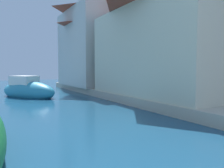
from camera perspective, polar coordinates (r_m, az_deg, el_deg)
moored_boat_3 at (r=17.58m, az=-20.64°, el=-1.48°), size 4.08×5.12×1.90m
waterfront_building_main at (r=14.56m, az=14.22°, el=10.10°), size 6.20×9.86×6.26m
waterfront_building_annex at (r=22.64m, az=-2.98°, el=8.60°), size 6.22×7.27×6.76m
waterfront_building_far at (r=22.48m, az=-2.69°, el=10.53°), size 6.92×8.28×8.23m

